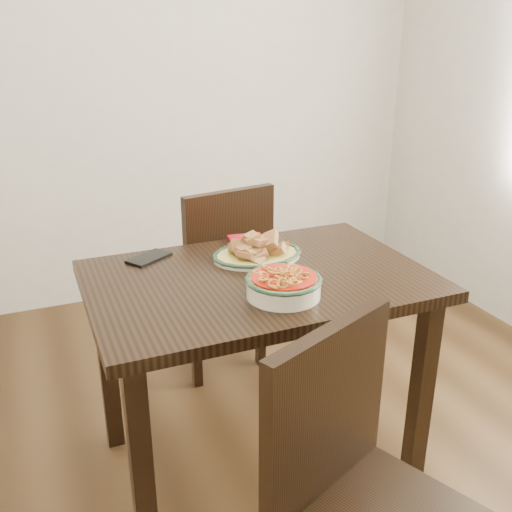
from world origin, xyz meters
name	(u,v)px	position (x,y,z in m)	size (l,w,h in m)	color
floor	(252,483)	(0.00, 0.00, 0.00)	(3.50, 3.50, 0.00)	#352210
wall_back	(128,71)	(0.00, 1.75, 1.30)	(3.50, 0.10, 2.60)	beige
dining_table	(258,305)	(0.07, 0.12, 0.64)	(1.11, 0.74, 0.75)	black
chair_far	(219,270)	(0.15, 0.77, 0.50)	(0.48, 0.48, 0.89)	black
chair_near	(360,491)	(0.02, -0.61, 0.50)	(0.55, 0.55, 0.89)	black
fish_plate	(257,246)	(0.13, 0.26, 0.79)	(0.32, 0.25, 0.11)	#F2E7CC
noodle_bowl	(284,283)	(0.08, -0.06, 0.79)	(0.23, 0.23, 0.08)	white
smartphone	(149,258)	(-0.23, 0.39, 0.76)	(0.15, 0.08, 0.01)	black
napkin	(247,239)	(0.16, 0.44, 0.76)	(0.13, 0.11, 0.01)	maroon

